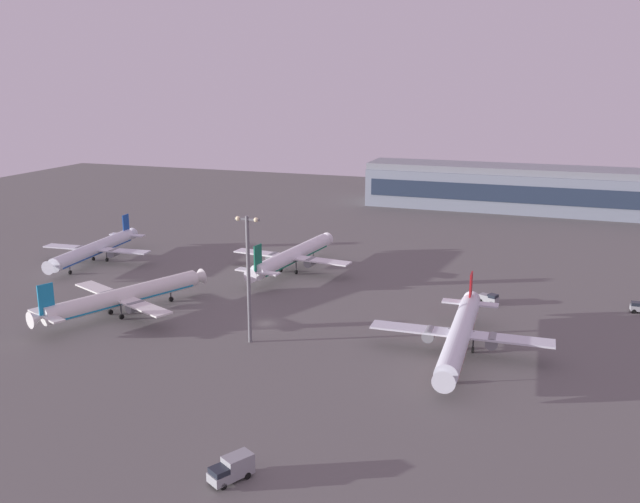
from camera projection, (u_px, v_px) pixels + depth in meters
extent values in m
plane|color=#605E5B|center=(266.00, 323.00, 138.46)|extent=(416.00, 416.00, 0.00)
cube|color=gray|center=(537.00, 192.00, 252.36)|extent=(125.30, 22.00, 14.00)
cube|color=#263347|center=(536.00, 195.00, 241.96)|extent=(120.29, 0.40, 6.16)
cube|color=gray|center=(539.00, 170.00, 250.33)|extent=(125.30, 19.80, 2.40)
cylinder|color=silver|center=(125.00, 296.00, 142.90)|extent=(17.35, 33.73, 3.71)
cone|color=silver|center=(198.00, 277.00, 156.20)|extent=(4.16, 3.55, 3.52)
cone|color=silver|center=(37.00, 319.00, 129.47)|extent=(4.15, 3.83, 3.34)
cube|color=silver|center=(121.00, 298.00, 142.26)|extent=(30.22, 15.98, 0.34)
cube|color=silver|center=(46.00, 315.00, 130.73)|extent=(10.78, 6.41, 0.34)
cube|color=#1984B2|center=(46.00, 300.00, 130.20)|extent=(1.51, 2.98, 6.34)
cylinder|color=slate|center=(108.00, 295.00, 145.97)|extent=(3.37, 4.08, 2.15)
cylinder|color=slate|center=(136.00, 307.00, 138.89)|extent=(3.37, 4.08, 2.15)
cube|color=#1984B2|center=(126.00, 300.00, 143.16)|extent=(15.90, 31.00, 0.35)
cylinder|color=#333338|center=(171.00, 292.00, 151.31)|extent=(0.27, 0.27, 3.47)
cylinder|color=black|center=(171.00, 299.00, 151.74)|extent=(0.78, 1.14, 1.07)
cylinder|color=#333338|center=(110.00, 304.00, 143.02)|extent=(0.27, 0.27, 3.47)
cylinder|color=black|center=(111.00, 312.00, 143.45)|extent=(0.78, 1.14, 1.07)
cylinder|color=#333338|center=(121.00, 309.00, 140.18)|extent=(0.27, 0.27, 3.47)
cylinder|color=black|center=(122.00, 317.00, 140.61)|extent=(0.78, 1.14, 1.07)
cylinder|color=silver|center=(460.00, 335.00, 121.03)|extent=(4.91, 36.40, 3.83)
cone|color=silver|center=(445.00, 379.00, 103.17)|extent=(3.71, 2.53, 3.64)
cone|color=silver|center=(471.00, 301.00, 139.08)|extent=(3.53, 2.92, 3.45)
cube|color=silver|center=(460.00, 334.00, 122.01)|extent=(32.38, 4.99, 0.35)
cube|color=silver|center=(470.00, 303.00, 137.26)|extent=(11.16, 2.75, 0.35)
cube|color=red|center=(471.00, 289.00, 136.22)|extent=(0.40, 3.23, 6.55)
cylinder|color=slate|center=(492.00, 341.00, 120.54)|extent=(2.33, 3.69, 2.22)
cylinder|color=slate|center=(429.00, 334.00, 123.83)|extent=(2.33, 3.69, 2.22)
cube|color=red|center=(459.00, 340.00, 121.29)|extent=(4.44, 33.49, 0.36)
cylinder|color=#333338|center=(451.00, 370.00, 110.76)|extent=(0.28, 0.28, 3.58)
cylinder|color=black|center=(450.00, 380.00, 111.20)|extent=(0.44, 1.12, 1.11)
cylinder|color=#333338|center=(473.00, 340.00, 123.14)|extent=(0.28, 0.28, 3.58)
cylinder|color=black|center=(473.00, 350.00, 123.58)|extent=(0.44, 1.12, 1.11)
cylinder|color=#333338|center=(448.00, 338.00, 124.46)|extent=(0.28, 0.28, 3.58)
cylinder|color=black|center=(448.00, 347.00, 124.90)|extent=(0.44, 1.12, 1.11)
cylinder|color=silver|center=(94.00, 249.00, 182.07)|extent=(6.05, 34.45, 3.62)
cone|color=silver|center=(51.00, 267.00, 165.00)|extent=(3.59, 2.52, 3.44)
cone|color=silver|center=(131.00, 234.00, 199.32)|extent=(3.44, 2.89, 3.26)
cube|color=silver|center=(96.00, 249.00, 183.01)|extent=(30.66, 5.97, 0.33)
cube|color=silver|center=(127.00, 235.00, 197.58)|extent=(10.61, 3.02, 0.33)
cube|color=#19479E|center=(126.00, 225.00, 196.60)|extent=(0.50, 3.06, 6.19)
cylinder|color=slate|center=(114.00, 253.00, 181.82)|extent=(2.33, 3.57, 2.09)
cylinder|color=slate|center=(79.00, 250.00, 184.52)|extent=(2.33, 3.57, 2.09)
cube|color=#19479E|center=(94.00, 253.00, 182.32)|extent=(5.49, 31.69, 0.34)
cylinder|color=#333338|center=(70.00, 266.00, 172.24)|extent=(0.27, 0.27, 3.38)
cylinder|color=black|center=(70.00, 272.00, 172.66)|extent=(0.45, 1.07, 1.05)
cylinder|color=#333338|center=(107.00, 254.00, 184.17)|extent=(0.27, 0.27, 3.38)
cylinder|color=black|center=(107.00, 260.00, 184.59)|extent=(0.45, 1.07, 1.05)
cylinder|color=#333338|center=(93.00, 253.00, 185.25)|extent=(0.27, 0.27, 3.38)
cylinder|color=black|center=(93.00, 259.00, 185.67)|extent=(0.45, 1.07, 1.05)
cylinder|color=white|center=(293.00, 255.00, 174.98)|extent=(7.84, 36.30, 3.81)
cone|color=white|center=(325.00, 240.00, 191.75)|extent=(3.87, 2.80, 3.62)
cone|color=white|center=(253.00, 274.00, 158.03)|extent=(3.72, 3.17, 3.43)
cube|color=white|center=(291.00, 257.00, 174.15)|extent=(32.34, 7.59, 0.35)
cube|color=white|center=(257.00, 271.00, 159.64)|extent=(11.23, 3.63, 0.35)
cube|color=#146B4C|center=(258.00, 259.00, 159.15)|extent=(0.66, 3.22, 6.52)
cylinder|color=slate|center=(272.00, 257.00, 176.67)|extent=(2.60, 3.83, 2.21)
cylinder|color=slate|center=(311.00, 262.00, 171.99)|extent=(2.60, 3.83, 2.21)
cube|color=#146B4C|center=(293.00, 259.00, 175.24)|extent=(7.14, 33.39, 0.36)
cylinder|color=#333338|center=(313.00, 252.00, 185.48)|extent=(0.28, 0.28, 3.56)
cylinder|color=black|center=(313.00, 258.00, 185.92)|extent=(0.52, 1.14, 1.10)
cylinder|color=#333338|center=(281.00, 263.00, 174.17)|extent=(0.28, 0.28, 3.56)
cylinder|color=black|center=(281.00, 270.00, 174.61)|extent=(0.52, 1.14, 1.10)
cylinder|color=#333338|center=(296.00, 265.00, 172.30)|extent=(0.28, 0.28, 3.56)
cylinder|color=black|center=(296.00, 272.00, 172.74)|extent=(0.52, 1.14, 1.10)
cube|color=gray|center=(221.00, 477.00, 83.42)|extent=(3.45, 3.58, 1.20)
cube|color=#1E232D|center=(221.00, 470.00, 83.18)|extent=(3.12, 3.20, 0.70)
cube|color=gray|center=(238.00, 465.00, 84.80)|extent=(3.80, 4.27, 2.60)
cylinder|color=black|center=(223.00, 486.00, 82.55)|extent=(0.71, 0.93, 0.90)
cylinder|color=black|center=(214.00, 479.00, 84.10)|extent=(0.71, 0.93, 0.90)
cylinder|color=black|center=(247.00, 476.00, 84.76)|extent=(0.71, 0.93, 0.90)
cylinder|color=black|center=(238.00, 469.00, 86.31)|extent=(0.71, 0.93, 0.90)
cube|color=gray|center=(493.00, 300.00, 149.83)|extent=(2.73, 2.68, 1.10)
cube|color=#1E232D|center=(493.00, 296.00, 149.61)|extent=(2.43, 2.43, 0.70)
cube|color=gray|center=(485.00, 297.00, 151.05)|extent=(2.97, 2.73, 1.40)
cylinder|color=black|center=(496.00, 302.00, 150.37)|extent=(0.94, 0.64, 0.90)
cylinder|color=black|center=(492.00, 303.00, 149.17)|extent=(0.94, 0.64, 0.90)
cylinder|color=black|center=(485.00, 299.00, 152.16)|extent=(0.94, 0.64, 0.90)
cylinder|color=black|center=(481.00, 301.00, 150.96)|extent=(0.94, 0.64, 0.90)
cube|color=gray|center=(636.00, 308.00, 144.73)|extent=(2.15, 2.06, 1.10)
cube|color=#1E232D|center=(636.00, 304.00, 144.51)|extent=(1.90, 1.89, 0.70)
cylinder|color=black|center=(634.00, 311.00, 144.17)|extent=(0.91, 0.32, 0.90)
cylinder|color=black|center=(633.00, 309.00, 145.74)|extent=(0.91, 0.32, 0.90)
cylinder|color=slate|center=(249.00, 280.00, 125.76)|extent=(0.70, 0.70, 24.14)
cube|color=slate|center=(247.00, 219.00, 122.92)|extent=(4.80, 0.40, 0.40)
sphere|color=#F9EAB2|center=(238.00, 219.00, 123.50)|extent=(0.90, 0.90, 0.90)
sphere|color=#F9EAB2|center=(256.00, 220.00, 122.34)|extent=(0.90, 0.90, 0.90)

